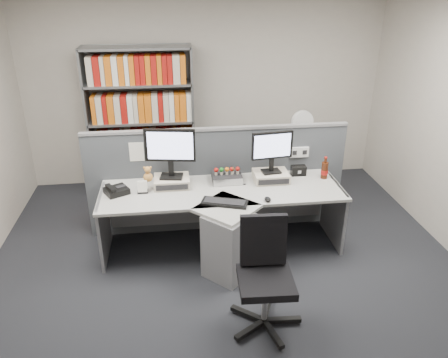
{
  "coord_description": "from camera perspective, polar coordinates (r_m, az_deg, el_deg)",
  "views": [
    {
      "loc": [
        -0.51,
        -3.41,
        2.81
      ],
      "look_at": [
        0.0,
        0.65,
        0.92
      ],
      "focal_mm": 35.45,
      "sensor_mm": 36.0,
      "label": 1
    }
  ],
  "objects": [
    {
      "name": "cola_bottle",
      "position": [
        5.09,
        12.84,
        1.11
      ],
      "size": [
        0.08,
        0.08,
        0.26
      ],
      "color": "#3F190A",
      "rests_on": "desk"
    },
    {
      "name": "figurines",
      "position": [
        4.87,
        0.49,
        1.16
      ],
      "size": [
        0.29,
        0.05,
        0.09
      ],
      "color": "beige",
      "rests_on": "desktop_pc"
    },
    {
      "name": "desktop_pc",
      "position": [
        4.92,
        0.35,
        0.22
      ],
      "size": [
        0.32,
        0.29,
        0.09
      ],
      "color": "black",
      "rests_on": "desk"
    },
    {
      "name": "desk_phone",
      "position": [
        4.77,
        -13.75,
        -1.44
      ],
      "size": [
        0.29,
        0.29,
        0.1
      ],
      "color": "black",
      "rests_on": "desk"
    },
    {
      "name": "office_chair",
      "position": [
        3.86,
        5.26,
        -11.79
      ],
      "size": [
        0.62,
        0.64,
        0.97
      ],
      "color": "silver",
      "rests_on": "ground"
    },
    {
      "name": "monitor_riser_right",
      "position": [
        4.95,
        6.06,
        0.34
      ],
      "size": [
        0.38,
        0.31,
        0.1
      ],
      "color": "beige",
      "rests_on": "desk"
    },
    {
      "name": "filing_cabinet",
      "position": [
        6.18,
        9.53,
        0.97
      ],
      "size": [
        0.45,
        0.61,
        0.7
      ],
      "color": "slate",
      "rests_on": "ground"
    },
    {
      "name": "desk_fan",
      "position": [
        5.94,
        9.98,
        6.91
      ],
      "size": [
        0.31,
        0.18,
        0.51
      ],
      "color": "white",
      "rests_on": "filing_cabinet"
    },
    {
      "name": "partition",
      "position": [
        5.16,
        -0.78,
        0.03
      ],
      "size": [
        3.0,
        0.08,
        1.27
      ],
      "color": "#494D53",
      "rests_on": "ground"
    },
    {
      "name": "keyboard",
      "position": [
        4.44,
        0.08,
        -3.04
      ],
      "size": [
        0.49,
        0.31,
        0.03
      ],
      "color": "black",
      "rests_on": "desk"
    },
    {
      "name": "ground",
      "position": [
        4.45,
        1.08,
        -14.4
      ],
      "size": [
        5.5,
        5.5,
        0.0
      ],
      "primitive_type": "plane",
      "color": "#25262C",
      "rests_on": "ground"
    },
    {
      "name": "monitor_right",
      "position": [
        4.83,
        6.23,
        3.91
      ],
      "size": [
        0.46,
        0.17,
        0.47
      ],
      "color": "black",
      "rests_on": "monitor_riser_right"
    },
    {
      "name": "mouse",
      "position": [
        4.52,
        5.65,
        -2.62
      ],
      "size": [
        0.06,
        0.1,
        0.04
      ],
      "primitive_type": "ellipsoid",
      "color": "black",
      "rests_on": "desk"
    },
    {
      "name": "room_shell",
      "position": [
        3.59,
        1.31,
        8.32
      ],
      "size": [
        5.04,
        5.54,
        2.72
      ],
      "color": "#B8B0A4",
      "rests_on": "ground"
    },
    {
      "name": "monitor_left",
      "position": [
        4.69,
        -6.97,
        3.84
      ],
      "size": [
        0.53,
        0.21,
        0.55
      ],
      "color": "black",
      "rests_on": "monitor_riser_left"
    },
    {
      "name": "shelving_unit",
      "position": [
        6.14,
        -10.55,
        7.01
      ],
      "size": [
        1.41,
        0.4,
        2.0
      ],
      "color": "slate",
      "rests_on": "ground"
    },
    {
      "name": "desk",
      "position": [
        4.67,
        0.08,
        -5.45
      ],
      "size": [
        2.6,
        1.2,
        0.72
      ],
      "color": "#AEADA7",
      "rests_on": "ground"
    },
    {
      "name": "speaker",
      "position": [
        5.13,
        9.57,
        1.1
      ],
      "size": [
        0.17,
        0.09,
        0.11
      ],
      "primitive_type": "cube",
      "color": "black",
      "rests_on": "desk"
    },
    {
      "name": "monitor_riser_left",
      "position": [
        4.84,
        -6.75,
        -0.33
      ],
      "size": [
        0.38,
        0.31,
        0.1
      ],
      "color": "beige",
      "rests_on": "desk"
    },
    {
      "name": "desk_calendar",
      "position": [
        4.73,
        -10.46,
        -1.14
      ],
      "size": [
        0.11,
        0.08,
        0.13
      ],
      "color": "black",
      "rests_on": "desk"
    },
    {
      "name": "plush_toy",
      "position": [
        4.73,
        -9.77,
        0.5
      ],
      "size": [
        0.1,
        0.1,
        0.17
      ],
      "color": "#BE843F",
      "rests_on": "monitor_riser_left"
    }
  ]
}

